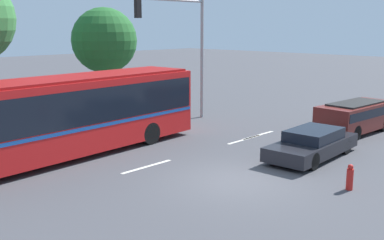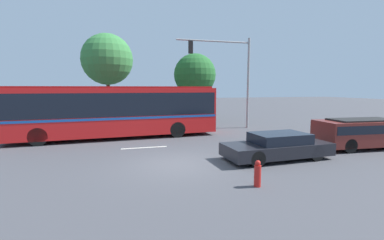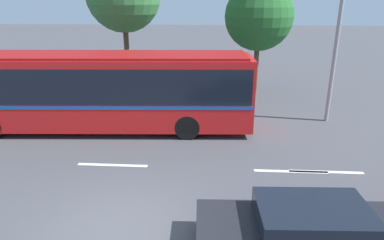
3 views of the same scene
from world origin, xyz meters
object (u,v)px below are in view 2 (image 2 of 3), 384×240
at_px(sedan_foreground, 277,146).
at_px(traffic_light_pole, 232,69).
at_px(street_tree_left, 107,60).
at_px(suv_left_lane, 362,131).
at_px(street_tree_centre, 195,75).
at_px(city_bus, 117,109).
at_px(fire_hydrant, 258,174).

xyz_separation_m(sedan_foreground, traffic_light_pole, (1.71, 8.97, 4.03)).
distance_m(traffic_light_pole, street_tree_left, 10.80).
height_order(suv_left_lane, street_tree_centre, street_tree_centre).
bearing_deg(sedan_foreground, suv_left_lane, -175.10).
bearing_deg(city_bus, street_tree_centre, -138.08).
bearing_deg(street_tree_centre, street_tree_left, -179.64).
distance_m(city_bus, suv_left_lane, 13.96).
bearing_deg(traffic_light_pole, sedan_foreground, 79.18).
relative_size(sedan_foreground, street_tree_left, 0.62).
bearing_deg(sedan_foreground, traffic_light_pole, -103.31).
relative_size(sedan_foreground, suv_left_lane, 1.01).
bearing_deg(fire_hydrant, street_tree_left, 105.94).
relative_size(sedan_foreground, street_tree_centre, 0.76).
bearing_deg(suv_left_lane, street_tree_centre, -66.07).
relative_size(city_bus, fire_hydrant, 14.72).
xyz_separation_m(traffic_light_pole, street_tree_left, (-9.20, 5.57, 0.98)).
bearing_deg(city_bus, fire_hydrant, 109.81).
xyz_separation_m(sedan_foreground, street_tree_left, (-7.48, 14.54, 5.01)).
bearing_deg(street_tree_left, city_bus, -84.83).
relative_size(suv_left_lane, street_tree_left, 0.62).
relative_size(city_bus, suv_left_lane, 2.62).
bearing_deg(sedan_foreground, city_bus, -49.33).
height_order(traffic_light_pole, street_tree_centre, traffic_light_pole).
height_order(city_bus, suv_left_lane, city_bus).
bearing_deg(suv_left_lane, sedan_foreground, 11.42).
bearing_deg(city_bus, traffic_light_pole, -172.11).
bearing_deg(traffic_light_pole, city_bus, 11.17).
relative_size(sedan_foreground, fire_hydrant, 5.66).
bearing_deg(suv_left_lane, fire_hydrant, 27.64).
bearing_deg(street_tree_left, traffic_light_pole, -31.22).
distance_m(street_tree_centre, fire_hydrant, 18.07).
xyz_separation_m(city_bus, suv_left_lane, (12.28, -6.57, -0.94)).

